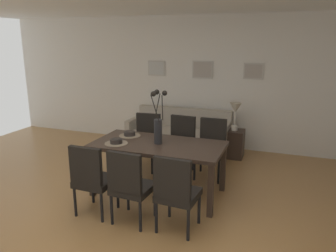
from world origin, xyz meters
The scene contains 20 objects.
ground_plane centered at (0.00, 0.00, 0.00)m, with size 9.00×9.00×0.00m, color #A87A47.
back_wall_panel centered at (0.00, 3.25, 1.30)m, with size 9.00×0.10×2.60m, color silver.
dining_table centered at (-0.05, 0.82, 0.66)m, with size 1.80×0.90×0.74m.
dining_chair_near_left centered at (-0.58, -0.03, 0.51)m, with size 0.45×0.45×0.92m.
dining_chair_near_right centered at (-0.60, 1.67, 0.51)m, with size 0.47×0.47×0.92m.
dining_chair_far_left centered at (-0.06, -0.05, 0.51)m, with size 0.46×0.46×0.92m.
dining_chair_far_right centered at (-0.02, 1.71, 0.51)m, with size 0.47×0.47×0.92m.
dining_chair_mid_left centered at (0.50, -0.03, 0.51)m, with size 0.46×0.46×0.92m.
dining_chair_mid_right centered at (0.50, 1.69, 0.51)m, with size 0.44×0.44×0.92m.
centerpiece_vase centered at (-0.05, 0.82, 1.02)m, with size 0.21×0.23×0.73m.
placemat_near_left centered at (-0.59, 0.62, 0.74)m, with size 0.32×0.32×0.01m, color #7F705B.
bowl_near_left centered at (-0.59, 0.62, 0.78)m, with size 0.17×0.17×0.07m.
placemat_near_right centered at (-0.59, 1.02, 0.74)m, with size 0.32×0.32×0.01m, color #7F705B.
bowl_near_right centered at (-0.59, 1.02, 0.78)m, with size 0.17×0.17×0.07m.
sofa centered at (-0.35, 2.70, 0.28)m, with size 1.92×0.84×0.80m.
side_table centered at (0.71, 2.69, 0.26)m, with size 0.36×0.36×0.52m, color #33261E.
table_lamp centered at (0.71, 2.69, 0.89)m, with size 0.22×0.22×0.51m.
framed_picture_left centered at (-1.03, 3.18, 1.56)m, with size 0.37×0.03×0.31m.
framed_picture_center centered at (-0.05, 3.18, 1.56)m, with size 0.41×0.03×0.34m.
framed_picture_right centered at (0.93, 3.18, 1.56)m, with size 0.37×0.03×0.30m.
Camera 1 is at (1.57, -3.19, 2.12)m, focal length 35.17 mm.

